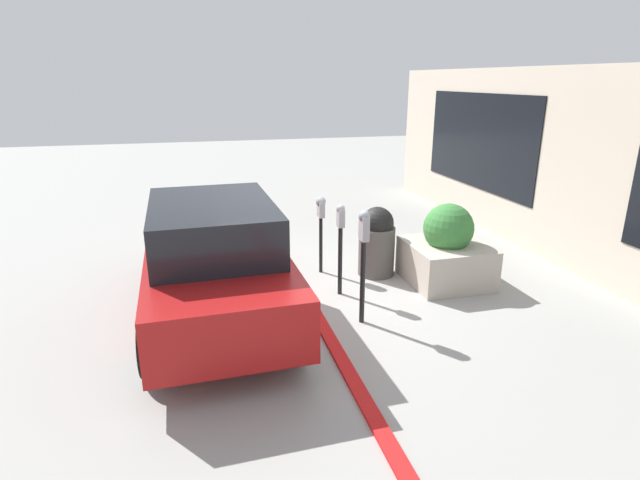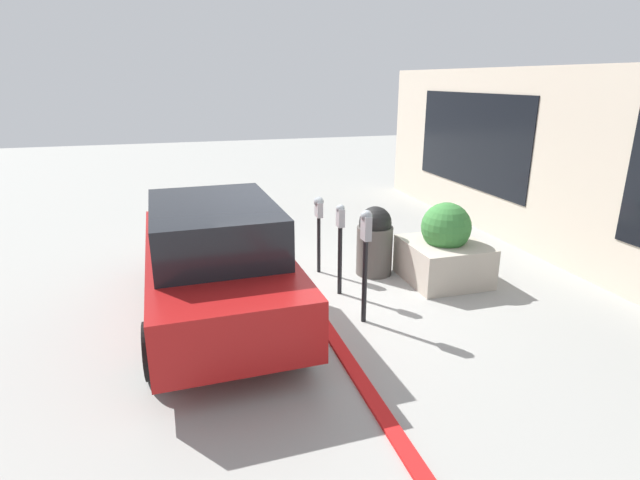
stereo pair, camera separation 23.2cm
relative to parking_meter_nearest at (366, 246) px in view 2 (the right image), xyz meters
name	(u,v)px [view 2 (the right image)]	position (x,y,z in m)	size (l,w,h in m)	color
ground_plane	(312,297)	(0.93, 0.46, -1.06)	(40.00, 40.00, 0.00)	#999993
curb_strip	(306,296)	(0.93, 0.54, -1.04)	(13.50, 0.16, 0.04)	red
building_facade	(577,171)	(0.93, -4.01, 0.59)	(13.50, 0.17, 3.29)	beige
parking_meter_nearest	(366,246)	(0.00, 0.00, 0.00)	(0.17, 0.15, 1.53)	black
parking_meter_second	(340,235)	(0.94, 0.02, -0.14)	(0.15, 0.13, 1.38)	black
parking_meter_middle	(319,216)	(1.88, 0.07, -0.09)	(0.19, 0.16, 1.29)	black
planter_box	(444,250)	(0.98, -1.73, -0.55)	(1.22, 1.18, 1.27)	#B2A899
parked_car_front	(216,260)	(0.68, 1.83, -0.24)	(4.26, 1.84, 1.61)	maroon
trash_bin	(375,241)	(1.56, -0.78, -0.50)	(0.59, 0.59, 1.14)	#514C47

